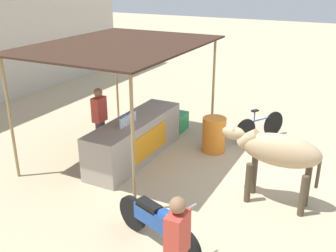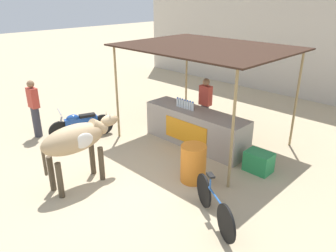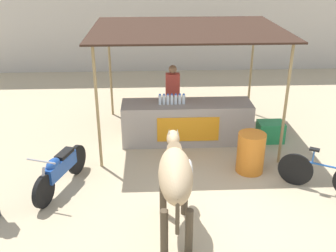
% 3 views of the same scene
% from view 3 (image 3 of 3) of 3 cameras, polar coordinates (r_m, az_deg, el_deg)
% --- Properties ---
extents(ground_plane, '(60.00, 60.00, 0.00)m').
position_cam_3_polar(ground_plane, '(7.53, 4.15, -9.52)').
color(ground_plane, tan).
extents(stall_counter, '(3.00, 0.82, 0.96)m').
position_cam_3_polar(stall_counter, '(9.23, 2.70, 0.56)').
color(stall_counter, '#9E9389').
rests_on(stall_counter, ground).
extents(stall_awning, '(4.20, 3.20, 2.61)m').
position_cam_3_polar(stall_awning, '(8.92, 2.78, 13.39)').
color(stall_awning, '#382319').
rests_on(stall_awning, ground).
extents(water_bottle_row, '(0.61, 0.07, 0.25)m').
position_cam_3_polar(water_bottle_row, '(8.94, 0.57, 3.89)').
color(water_bottle_row, silver).
rests_on(water_bottle_row, stall_counter).
extents(vendor_behind_counter, '(0.34, 0.22, 1.65)m').
position_cam_3_polar(vendor_behind_counter, '(9.77, 0.67, 4.28)').
color(vendor_behind_counter, '#383842').
rests_on(vendor_behind_counter, ground).
extents(cooler_box, '(0.60, 0.44, 0.48)m').
position_cam_3_polar(cooler_box, '(9.62, 14.63, -0.78)').
color(cooler_box, '#268C4C').
rests_on(cooler_box, ground).
extents(water_barrel, '(0.56, 0.56, 0.84)m').
position_cam_3_polar(water_barrel, '(8.15, 11.91, -3.81)').
color(water_barrel, orange).
rests_on(water_barrel, ground).
extents(cow, '(0.55, 1.82, 1.44)m').
position_cam_3_polar(cow, '(6.04, 1.11, -7.09)').
color(cow, tan).
rests_on(cow, ground).
extents(motorcycle_parked, '(0.78, 1.73, 0.90)m').
position_cam_3_polar(motorcycle_parked, '(7.66, -15.38, -6.04)').
color(motorcycle_parked, black).
rests_on(motorcycle_parked, ground).
extents(bicycle_leaning, '(1.46, 0.86, 0.85)m').
position_cam_3_polar(bicycle_leaning, '(7.91, 21.53, -6.61)').
color(bicycle_leaning, black).
rests_on(bicycle_leaning, ground).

